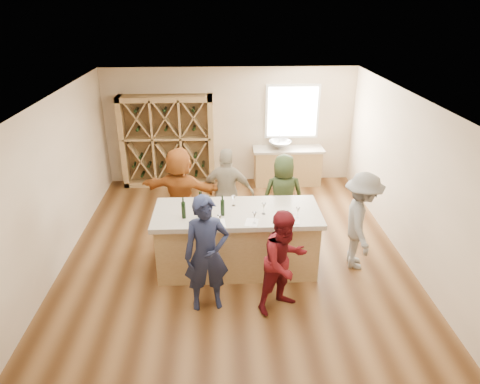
{
  "coord_description": "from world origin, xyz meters",
  "views": [
    {
      "loc": [
        -0.2,
        -6.59,
        4.27
      ],
      "look_at": [
        0.1,
        0.2,
        1.15
      ],
      "focal_mm": 32.0,
      "sensor_mm": 36.0,
      "label": 1
    }
  ],
  "objects_px": {
    "sink": "(280,145)",
    "person_server": "(361,221)",
    "tasting_counter_base": "(237,242)",
    "person_far_right": "(283,195)",
    "wine_rack": "(168,142)",
    "wine_bottle_a": "(184,210)",
    "wine_bottle_c": "(200,206)",
    "wine_bottle_e": "(223,208)",
    "person_near_right": "(284,262)",
    "person_far_left": "(180,192)",
    "wine_bottle_d": "(209,209)",
    "person_far_mid": "(227,193)",
    "person_near_left": "(207,254)"
  },
  "relations": [
    {
      "from": "wine_bottle_c",
      "to": "wine_bottle_e",
      "type": "relative_size",
      "value": 1.22
    },
    {
      "from": "person_near_left",
      "to": "wine_bottle_e",
      "type": "bearing_deg",
      "value": 65.83
    },
    {
      "from": "wine_bottle_e",
      "to": "person_server",
      "type": "distance_m",
      "value": 2.33
    },
    {
      "from": "wine_bottle_c",
      "to": "person_near_right",
      "type": "distance_m",
      "value": 1.62
    },
    {
      "from": "wine_bottle_e",
      "to": "person_far_left",
      "type": "height_order",
      "value": "person_far_left"
    },
    {
      "from": "person_far_right",
      "to": "person_server",
      "type": "bearing_deg",
      "value": 133.01
    },
    {
      "from": "wine_bottle_a",
      "to": "person_near_left",
      "type": "height_order",
      "value": "person_near_left"
    },
    {
      "from": "person_server",
      "to": "wine_bottle_c",
      "type": "bearing_deg",
      "value": 100.92
    },
    {
      "from": "person_near_left",
      "to": "person_far_mid",
      "type": "relative_size",
      "value": 1.03
    },
    {
      "from": "tasting_counter_base",
      "to": "person_near_right",
      "type": "bearing_deg",
      "value": -59.36
    },
    {
      "from": "tasting_counter_base",
      "to": "person_near_left",
      "type": "distance_m",
      "value": 1.17
    },
    {
      "from": "wine_bottle_d",
      "to": "person_far_mid",
      "type": "bearing_deg",
      "value": 77.53
    },
    {
      "from": "wine_bottle_c",
      "to": "person_near_left",
      "type": "distance_m",
      "value": 0.95
    },
    {
      "from": "wine_bottle_c",
      "to": "wine_bottle_d",
      "type": "bearing_deg",
      "value": -33.18
    },
    {
      "from": "person_near_right",
      "to": "person_server",
      "type": "height_order",
      "value": "person_server"
    },
    {
      "from": "person_near_left",
      "to": "person_far_mid",
      "type": "bearing_deg",
      "value": 72.59
    },
    {
      "from": "wine_bottle_d",
      "to": "person_far_mid",
      "type": "height_order",
      "value": "person_far_mid"
    },
    {
      "from": "wine_bottle_a",
      "to": "person_far_left",
      "type": "height_order",
      "value": "person_far_left"
    },
    {
      "from": "wine_rack",
      "to": "wine_bottle_e",
      "type": "height_order",
      "value": "wine_rack"
    },
    {
      "from": "tasting_counter_base",
      "to": "person_near_right",
      "type": "relative_size",
      "value": 1.63
    },
    {
      "from": "wine_rack",
      "to": "sink",
      "type": "distance_m",
      "value": 2.7
    },
    {
      "from": "person_server",
      "to": "person_far_left",
      "type": "xyz_separation_m",
      "value": [
        -3.09,
        1.25,
        0.03
      ]
    },
    {
      "from": "wine_rack",
      "to": "wine_bottle_e",
      "type": "distance_m",
      "value": 4.01
    },
    {
      "from": "wine_bottle_d",
      "to": "wine_bottle_a",
      "type": "bearing_deg",
      "value": 179.93
    },
    {
      "from": "sink",
      "to": "person_server",
      "type": "relative_size",
      "value": 0.32
    },
    {
      "from": "sink",
      "to": "person_server",
      "type": "bearing_deg",
      "value": -76.25
    },
    {
      "from": "wine_bottle_a",
      "to": "person_far_right",
      "type": "xyz_separation_m",
      "value": [
        1.77,
        1.36,
        -0.41
      ]
    },
    {
      "from": "wine_bottle_d",
      "to": "person_near_left",
      "type": "xyz_separation_m",
      "value": [
        -0.03,
        -0.79,
        -0.32
      ]
    },
    {
      "from": "wine_bottle_e",
      "to": "person_near_right",
      "type": "relative_size",
      "value": 0.17
    },
    {
      "from": "wine_bottle_a",
      "to": "person_far_right",
      "type": "bearing_deg",
      "value": 37.5
    },
    {
      "from": "person_far_mid",
      "to": "wine_bottle_d",
      "type": "bearing_deg",
      "value": 87.27
    },
    {
      "from": "person_far_right",
      "to": "wine_bottle_d",
      "type": "bearing_deg",
      "value": 44.12
    },
    {
      "from": "person_near_right",
      "to": "person_far_left",
      "type": "relative_size",
      "value": 0.91
    },
    {
      "from": "wine_rack",
      "to": "wine_bottle_a",
      "type": "distance_m",
      "value": 3.92
    },
    {
      "from": "person_far_mid",
      "to": "person_near_left",
      "type": "bearing_deg",
      "value": 90.92
    },
    {
      "from": "sink",
      "to": "wine_bottle_e",
      "type": "height_order",
      "value": "wine_bottle_e"
    },
    {
      "from": "person_far_mid",
      "to": "person_far_right",
      "type": "height_order",
      "value": "person_far_mid"
    },
    {
      "from": "wine_bottle_e",
      "to": "person_far_mid",
      "type": "xyz_separation_m",
      "value": [
        0.1,
        1.3,
        -0.34
      ]
    },
    {
      "from": "wine_bottle_a",
      "to": "person_far_left",
      "type": "distance_m",
      "value": 1.47
    },
    {
      "from": "wine_bottle_a",
      "to": "wine_bottle_c",
      "type": "bearing_deg",
      "value": 19.65
    },
    {
      "from": "person_far_right",
      "to": "sink",
      "type": "bearing_deg",
      "value": -96.65
    },
    {
      "from": "wine_bottle_a",
      "to": "person_near_right",
      "type": "bearing_deg",
      "value": -30.61
    },
    {
      "from": "sink",
      "to": "person_near_left",
      "type": "bearing_deg",
      "value": -109.79
    },
    {
      "from": "wine_bottle_a",
      "to": "wine_bottle_c",
      "type": "xyz_separation_m",
      "value": [
        0.26,
        0.09,
        0.02
      ]
    },
    {
      "from": "tasting_counter_base",
      "to": "person_far_right",
      "type": "distance_m",
      "value": 1.51
    },
    {
      "from": "wine_rack",
      "to": "sink",
      "type": "bearing_deg",
      "value": -1.49
    },
    {
      "from": "wine_rack",
      "to": "person_far_right",
      "type": "height_order",
      "value": "wine_rack"
    },
    {
      "from": "person_server",
      "to": "wine_rack",
      "type": "bearing_deg",
      "value": 53.48
    },
    {
      "from": "tasting_counter_base",
      "to": "person_server",
      "type": "bearing_deg",
      "value": -0.89
    },
    {
      "from": "wine_bottle_a",
      "to": "wine_bottle_d",
      "type": "xyz_separation_m",
      "value": [
        0.4,
        -0.0,
        0.01
      ]
    }
  ]
}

